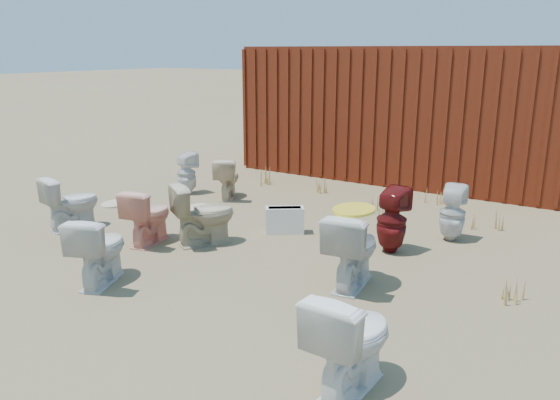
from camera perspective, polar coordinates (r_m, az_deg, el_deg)
The scene contains 22 objects.
ground at distance 6.43m, azimuth -2.89°, elevation -5.94°, with size 100.00×100.00×0.00m, color brown.
shipping_container at distance 10.71m, azimuth 13.52°, elevation 8.91°, with size 6.00×2.40×2.40m, color #4B110C.
toilet_front_a at distance 7.82m, azimuth -20.96°, elevation -0.23°, with size 0.41×0.71×0.73m, color silver.
toilet_front_pink at distance 6.95m, azimuth -13.61°, elevation -1.60°, with size 0.40×0.70×0.71m, color #F5A28D.
toilet_front_c at distance 5.91m, azimuth -18.37°, elevation -4.88°, with size 0.41×0.72×0.74m, color silver.
toilet_front_maroon at distance 6.58m, azimuth 11.60°, elevation -2.10°, with size 0.36×0.36×0.79m, color #5C100F.
toilet_front_e at distance 3.95m, azimuth 7.45°, elevation -14.23°, with size 0.44×0.77×0.78m, color white.
toilet_back_a at distance 9.25m, azimuth -9.76°, elevation 2.79°, with size 0.32×0.32×0.70m, color silver.
toilet_back_beige_left at distance 8.88m, azimuth -5.55°, elevation 2.30°, with size 0.37×0.65×0.66m, color beige.
toilet_back_beige_right at distance 6.79m, azimuth -7.97°, elevation -1.45°, with size 0.43×0.76×0.77m, color #C1B28D.
toilet_back_yellowlid at distance 5.58m, azimuth 7.58°, elevation -5.06°, with size 0.45×0.78×0.80m, color silver.
toilet_back_e at distance 7.19m, azimuth 17.57°, elevation -1.31°, with size 0.32×0.33×0.72m, color silver.
yellow_lid at distance 5.45m, azimuth 7.73°, elevation -1.00°, with size 0.40×0.51×0.03m, color yellow.
loose_tank at distance 7.18m, azimuth 0.49°, elevation -2.12°, with size 0.50×0.20×0.35m, color silver.
loose_lid_near at distance 8.39m, azimuth -8.64°, elevation -0.85°, with size 0.38×0.49×0.02m, color beige.
loose_lid_far at distance 8.93m, azimuth -16.95°, elevation -0.37°, with size 0.36×0.47×0.02m, color #CDB395.
weed_clump_a at distance 9.79m, azimuth -1.41°, elevation 2.60°, with size 0.36×0.36×0.33m, color #A08140.
weed_clump_b at distance 8.15m, azimuth 10.08°, elevation -0.47°, with size 0.32×0.32×0.28m, color #A08140.
weed_clump_c at distance 7.80m, azimuth 20.93°, elevation -2.02°, with size 0.36×0.36×0.27m, color #A08140.
weed_clump_d at distance 9.30m, azimuth 4.16°, elevation 1.55°, with size 0.30×0.30×0.23m, color #A08140.
weed_clump_e at distance 8.97m, azimuth 16.23°, elevation 0.53°, with size 0.34×0.34×0.26m, color #A08140.
weed_clump_f at distance 5.73m, azimuth 23.62°, elevation -8.87°, with size 0.28×0.28×0.22m, color #A08140.
Camera 1 is at (3.49, -4.86, 2.34)m, focal length 35.00 mm.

